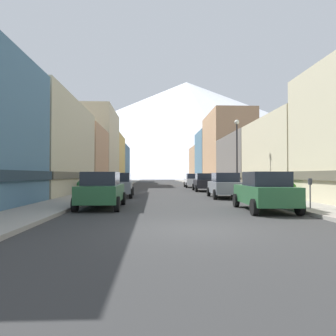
# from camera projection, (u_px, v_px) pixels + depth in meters

# --- Properties ---
(ground_plane) EXTENTS (400.00, 400.00, 0.00)m
(ground_plane) POSITION_uv_depth(u_px,v_px,m) (195.00, 230.00, 9.38)
(ground_plane) COLOR #313131
(sidewalk_left) EXTENTS (2.50, 100.00, 0.15)m
(sidewalk_left) POSITION_uv_depth(u_px,v_px,m) (118.00, 186.00, 44.05)
(sidewalk_left) COLOR gray
(sidewalk_left) RESTS_ON ground
(sidewalk_right) EXTENTS (2.50, 100.00, 0.15)m
(sidewalk_right) POSITION_uv_depth(u_px,v_px,m) (206.00, 186.00, 44.62)
(sidewalk_right) COLOR gray
(sidewalk_right) RESTS_ON ground
(storefront_left_1) EXTENTS (8.97, 13.94, 7.80)m
(storefront_left_1) POSITION_uv_depth(u_px,v_px,m) (26.00, 149.00, 25.90)
(storefront_left_1) COLOR beige
(storefront_left_1) RESTS_ON ground
(storefront_left_2) EXTENTS (6.58, 9.83, 7.47)m
(storefront_left_2) POSITION_uv_depth(u_px,v_px,m) (77.00, 159.00, 38.41)
(storefront_left_2) COLOR tan
(storefront_left_2) RESTS_ON ground
(storefront_left_3) EXTENTS (9.36, 12.70, 11.99)m
(storefront_left_3) POSITION_uv_depth(u_px,v_px,m) (86.00, 149.00, 50.10)
(storefront_left_3) COLOR beige
(storefront_left_3) RESTS_ON ground
(storefront_left_4) EXTENTS (8.19, 11.73, 9.46)m
(storefront_left_4) POSITION_uv_depth(u_px,v_px,m) (103.00, 160.00, 62.32)
(storefront_left_4) COLOR #D8B259
(storefront_left_4) RESTS_ON ground
(storefront_left_5) EXTENTS (8.71, 13.18, 8.58)m
(storefront_left_5) POSITION_uv_depth(u_px,v_px,m) (110.00, 164.00, 75.03)
(storefront_left_5) COLOR slate
(storefront_left_5) RESTS_ON ground
(storefront_right_1) EXTENTS (9.77, 10.65, 6.35)m
(storefront_right_1) POSITION_uv_depth(u_px,v_px,m) (316.00, 158.00, 26.03)
(storefront_right_1) COLOR beige
(storefront_right_1) RESTS_ON ground
(storefront_right_2) EXTENTS (9.74, 12.44, 6.38)m
(storefront_right_2) POSITION_uv_depth(u_px,v_px,m) (265.00, 163.00, 37.75)
(storefront_right_2) COLOR #66605B
(storefront_right_2) RESTS_ON ground
(storefront_right_3) EXTENTS (6.49, 12.41, 11.41)m
(storefront_right_3) POSITION_uv_depth(u_px,v_px,m) (228.00, 151.00, 50.22)
(storefront_right_3) COLOR tan
(storefront_right_3) RESTS_ON ground
(storefront_right_4) EXTENTS (7.64, 10.19, 10.10)m
(storefront_right_4) POSITION_uv_depth(u_px,v_px,m) (216.00, 158.00, 61.96)
(storefront_right_4) COLOR slate
(storefront_right_4) RESTS_ON ground
(storefront_right_5) EXTENTS (8.16, 11.07, 8.05)m
(storefront_right_5) POSITION_uv_depth(u_px,v_px,m) (208.00, 165.00, 72.61)
(storefront_right_5) COLOR tan
(storefront_right_5) RESTS_ON ground
(car_left_0) EXTENTS (2.11, 4.42, 1.78)m
(car_left_0) POSITION_uv_depth(u_px,v_px,m) (102.00, 190.00, 15.41)
(car_left_0) COLOR #265933
(car_left_0) RESTS_ON ground
(car_left_1) EXTENTS (2.21, 4.47, 1.78)m
(car_left_1) POSITION_uv_depth(u_px,v_px,m) (119.00, 185.00, 23.17)
(car_left_1) COLOR slate
(car_left_1) RESTS_ON ground
(car_right_0) EXTENTS (2.22, 4.47, 1.78)m
(car_right_0) POSITION_uv_depth(u_px,v_px,m) (265.00, 191.00, 14.20)
(car_right_0) COLOR #265933
(car_right_0) RESTS_ON ground
(car_right_1) EXTENTS (2.23, 4.48, 1.78)m
(car_right_1) POSITION_uv_depth(u_px,v_px,m) (225.00, 185.00, 22.20)
(car_right_1) COLOR slate
(car_right_1) RESTS_ON ground
(car_right_2) EXTENTS (2.21, 4.47, 1.78)m
(car_right_2) POSITION_uv_depth(u_px,v_px,m) (204.00, 182.00, 31.28)
(car_right_2) COLOR black
(car_right_2) RESTS_ON ground
(car_right_3) EXTENTS (2.18, 4.45, 1.78)m
(car_right_3) POSITION_uv_depth(u_px,v_px,m) (193.00, 180.00, 40.47)
(car_right_3) COLOR silver
(car_right_3) RESTS_ON ground
(parking_meter_near) EXTENTS (0.14, 0.10, 1.33)m
(parking_meter_near) POSITION_uv_depth(u_px,v_px,m) (310.00, 189.00, 13.97)
(parking_meter_near) COLOR #595960
(parking_meter_near) RESTS_ON sidewalk_right
(trash_bin_right) EXTENTS (0.59, 0.59, 0.98)m
(trash_bin_right) POSITION_uv_depth(u_px,v_px,m) (271.00, 190.00, 20.22)
(trash_bin_right) COLOR #4C5156
(trash_bin_right) RESTS_ON sidewalk_right
(potted_plant_0) EXTENTS (0.65, 0.65, 0.90)m
(potted_plant_0) POSITION_uv_depth(u_px,v_px,m) (277.00, 189.00, 20.90)
(potted_plant_0) COLOR brown
(potted_plant_0) RESTS_ON sidewalk_right
(potted_plant_1) EXTENTS (0.76, 0.76, 1.06)m
(potted_plant_1) POSITION_uv_depth(u_px,v_px,m) (82.00, 186.00, 24.97)
(potted_plant_1) COLOR brown
(potted_plant_1) RESTS_ON sidewalk_left
(potted_plant_2) EXTENTS (0.73, 0.73, 1.05)m
(potted_plant_2) POSITION_uv_depth(u_px,v_px,m) (290.00, 190.00, 18.87)
(potted_plant_2) COLOR #4C4C51
(potted_plant_2) RESTS_ON sidewalk_right
(pedestrian_0) EXTENTS (0.36, 0.36, 1.60)m
(pedestrian_0) POSITION_uv_depth(u_px,v_px,m) (91.00, 184.00, 25.15)
(pedestrian_0) COLOR brown
(pedestrian_0) RESTS_ON sidewalk_left
(pedestrian_1) EXTENTS (0.36, 0.36, 1.55)m
(pedestrian_1) POSITION_uv_depth(u_px,v_px,m) (254.00, 185.00, 23.33)
(pedestrian_1) COLOR #333338
(pedestrian_1) RESTS_ON sidewalk_right
(streetlamp_right) EXTENTS (0.36, 0.36, 5.86)m
(streetlamp_right) POSITION_uv_depth(u_px,v_px,m) (237.00, 145.00, 24.77)
(streetlamp_right) COLOR black
(streetlamp_right) RESTS_ON sidewalk_right
(mountain_backdrop) EXTENTS (334.42, 334.42, 82.11)m
(mountain_backdrop) POSITION_uv_depth(u_px,v_px,m) (186.00, 129.00, 271.15)
(mountain_backdrop) COLOR white
(mountain_backdrop) RESTS_ON ground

